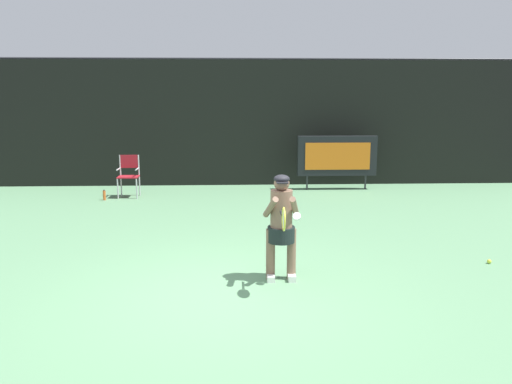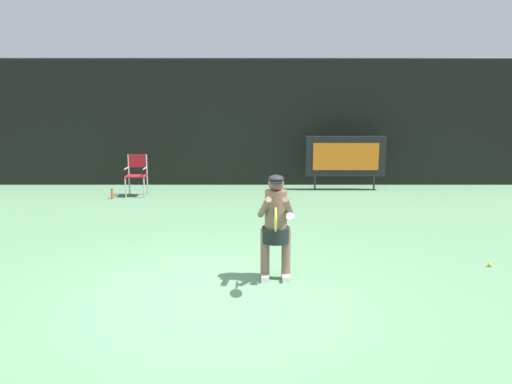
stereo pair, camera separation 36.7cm
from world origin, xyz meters
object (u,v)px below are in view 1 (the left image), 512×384
Objects in this scene: scoreboard at (337,156)px; tennis_ball_loose at (489,261)px; tennis_player at (281,222)px; tennis_racket at (284,219)px; water_bottle at (104,195)px; umpire_chair at (129,173)px.

tennis_ball_loose is (1.15, -6.47, -0.91)m from scoreboard.
tennis_player is 2.53× the size of tennis_racket.
scoreboard is 6.64m from tennis_ball_loose.
tennis_ball_loose is (7.30, -5.23, -0.09)m from water_bottle.
tennis_racket is at bearing -63.64° from umpire_chair.
water_bottle is 0.17× the size of tennis_player.
scoreboard reaches higher than umpire_chair.
water_bottle is (-6.14, -1.24, -0.82)m from scoreboard.
tennis_racket is at bearing -106.21° from scoreboard.
tennis_racket is at bearing -58.43° from water_bottle.
water_bottle is 8.98m from tennis_ball_loose.
scoreboard is 2.04× the size of umpire_chair.
tennis_ball_loose is at bearing 29.63° from tennis_racket.
tennis_racket is (-2.22, -7.63, 0.10)m from scoreboard.
water_bottle is 3.90× the size of tennis_ball_loose.
water_bottle is at bearing -168.58° from scoreboard.
scoreboard is 3.65× the size of tennis_racket.
scoreboard reaches higher than tennis_racket.
tennis_player is (-2.19, -7.02, -0.11)m from scoreboard.
tennis_player reaches higher than umpire_chair.
tennis_ball_loose is (3.34, 0.55, -0.81)m from tennis_player.
tennis_player reaches higher than scoreboard.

